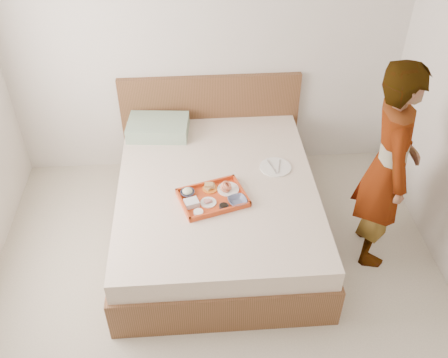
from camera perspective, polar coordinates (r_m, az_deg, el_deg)
ground at (r=3.67m, az=-0.19°, el=-17.04°), size 3.50×4.00×0.01m
wall_back at (r=4.39m, az=-2.13°, el=15.80°), size 3.50×0.01×2.60m
bed at (r=4.12m, az=-0.80°, el=-3.28°), size 1.65×2.00×0.53m
headboard at (r=4.76m, az=-1.55°, el=6.53°), size 1.65×0.06×0.95m
pillow at (r=4.50m, az=-7.50°, el=5.85°), size 0.56×0.41×0.13m
tray at (r=3.78m, az=-1.28°, el=-2.13°), size 0.57×0.48×0.04m
prawn_plate at (r=3.86m, az=0.48°, el=-1.16°), size 0.21×0.21×0.01m
navy_bowl_big at (r=3.74m, az=1.53°, el=-2.52°), size 0.17×0.17×0.03m
sauce_dish at (r=3.70m, az=-0.02°, el=-3.17°), size 0.09×0.09×0.03m
meat_plate at (r=3.75m, az=-1.80°, el=-2.69°), size 0.15×0.15×0.01m
bread_plate at (r=3.87m, az=-1.60°, el=-1.10°), size 0.15×0.15×0.01m
salad_bowl at (r=3.82m, az=-4.17°, el=-1.59°), size 0.13×0.13×0.03m
plastic_tub at (r=3.72m, az=-3.72°, el=-2.73°), size 0.12×0.11×0.04m
cheese_round at (r=3.66m, az=-2.93°, el=-3.83°), size 0.09×0.09×0.02m
dinner_plate at (r=4.11m, az=5.88°, el=1.35°), size 0.27×0.27×0.01m
person at (r=3.79m, az=18.19°, el=1.24°), size 0.50×0.67×1.67m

